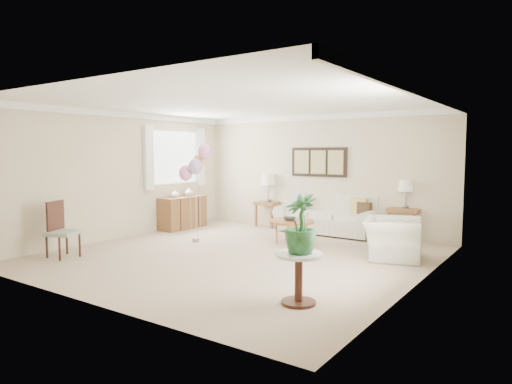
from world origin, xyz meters
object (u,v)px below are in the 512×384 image
at_px(sofa, 329,218).
at_px(balloon_cluster, 196,164).
at_px(armchair, 392,239).
at_px(coffee_table, 291,222).
at_px(accent_chair, 60,228).

height_order(sofa, balloon_cluster, balloon_cluster).
relative_size(sofa, balloon_cluster, 1.20).
height_order(armchair, balloon_cluster, balloon_cluster).
relative_size(coffee_table, armchair, 0.86).
height_order(coffee_table, armchair, armchair).
bearing_deg(sofa, armchair, -39.39).
bearing_deg(sofa, accent_chair, -120.60).
relative_size(armchair, accent_chair, 1.08).
xyz_separation_m(coffee_table, balloon_cluster, (-1.58, -0.99, 1.13)).
xyz_separation_m(coffee_table, armchair, (2.04, -0.16, -0.08)).
height_order(armchair, accent_chair, accent_chair).
bearing_deg(balloon_cluster, coffee_table, 31.97).
distance_m(coffee_table, accent_chair, 4.17).
distance_m(armchair, accent_chair, 5.59).
distance_m(sofa, coffee_table, 1.41).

